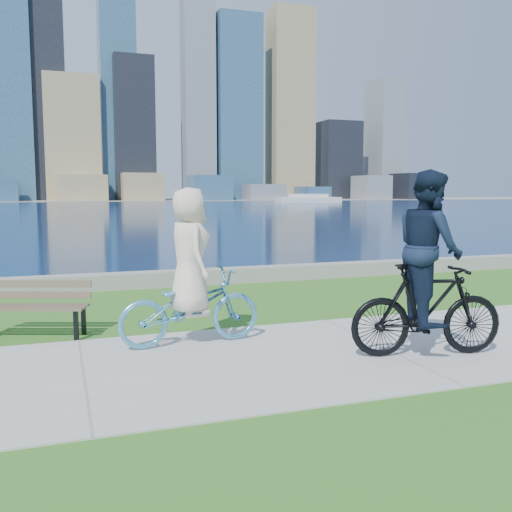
{
  "coord_description": "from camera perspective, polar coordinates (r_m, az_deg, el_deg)",
  "views": [
    {
      "loc": [
        -4.22,
        -6.79,
        2.19
      ],
      "look_at": [
        -1.08,
        2.22,
        1.1
      ],
      "focal_mm": 40.0,
      "sensor_mm": 36.0,
      "label": 1
    }
  ],
  "objects": [
    {
      "name": "bay_water",
      "position": [
        78.93,
        -16.2,
        4.67
      ],
      "size": [
        320.0,
        131.0,
        0.01
      ],
      "primitive_type": "cube",
      "color": "#0C234F",
      "rests_on": "ground"
    },
    {
      "name": "ground",
      "position": [
        8.28,
        12.36,
        -8.96
      ],
      "size": [
        320.0,
        320.0,
        0.0
      ],
      "primitive_type": "plane",
      "color": "#2B6119",
      "rests_on": "ground"
    },
    {
      "name": "cyclist_man",
      "position": [
        7.79,
        16.81,
        -2.23
      ],
      "size": [
        1.02,
        2.12,
        2.44
      ],
      "rotation": [
        0.0,
        0.0,
        1.35
      ],
      "color": "black",
      "rests_on": "ground"
    },
    {
      "name": "city_skyline",
      "position": [
        138.35,
        -16.96,
        14.84
      ],
      "size": [
        175.87,
        23.04,
        76.0
      ],
      "color": "black",
      "rests_on": "ground"
    },
    {
      "name": "ferry_far",
      "position": [
        107.69,
        5.26,
        5.69
      ],
      "size": [
        12.28,
        3.51,
        1.67
      ],
      "color": "silver",
      "rests_on": "ground"
    },
    {
      "name": "concrete_path",
      "position": [
        8.28,
        12.36,
        -8.9
      ],
      "size": [
        80.0,
        3.5,
        0.02
      ],
      "primitive_type": "cube",
      "color": "#A3A29E",
      "rests_on": "ground"
    },
    {
      "name": "cyclist_woman",
      "position": [
        8.1,
        -6.64,
        -3.09
      ],
      "size": [
        0.87,
        2.1,
        2.22
      ],
      "rotation": [
        0.0,
        0.0,
        1.64
      ],
      "color": "#519EC4",
      "rests_on": "ground"
    },
    {
      "name": "far_shore",
      "position": [
        136.87,
        -17.52,
        5.32
      ],
      "size": [
        320.0,
        30.0,
        0.12
      ],
      "primitive_type": "cube",
      "color": "gray",
      "rests_on": "ground"
    },
    {
      "name": "seawall",
      "position": [
        13.8,
        -1.2,
        -1.88
      ],
      "size": [
        90.0,
        0.5,
        0.35
      ],
      "primitive_type": "cube",
      "color": "gray",
      "rests_on": "ground"
    },
    {
      "name": "park_bench",
      "position": [
        9.23,
        -21.26,
        -4.43
      ],
      "size": [
        1.7,
        1.06,
        0.83
      ],
      "rotation": [
        0.0,
        0.0,
        -0.34
      ],
      "color": "black",
      "rests_on": "ground"
    }
  ]
}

